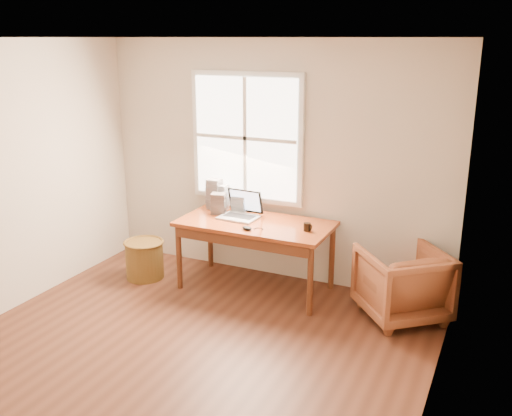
{
  "coord_description": "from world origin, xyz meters",
  "views": [
    {
      "loc": [
        2.39,
        -3.33,
        2.6
      ],
      "look_at": [
        0.08,
        1.65,
        0.95
      ],
      "focal_mm": 40.0,
      "sensor_mm": 36.0,
      "label": 1
    }
  ],
  "objects_px": {
    "armchair": "(402,283)",
    "coffee_mug": "(307,227)",
    "desk": "(255,224)",
    "cd_stack_a": "(222,197)",
    "laptop": "(238,204)",
    "wicker_stool": "(145,260)"
  },
  "relations": [
    {
      "from": "desk",
      "to": "cd_stack_a",
      "type": "distance_m",
      "value": 0.63
    },
    {
      "from": "desk",
      "to": "armchair",
      "type": "bearing_deg",
      "value": 0.0
    },
    {
      "from": "coffee_mug",
      "to": "cd_stack_a",
      "type": "xyz_separation_m",
      "value": [
        -1.13,
        0.31,
        0.1
      ]
    },
    {
      "from": "desk",
      "to": "coffee_mug",
      "type": "xyz_separation_m",
      "value": [
        0.59,
        -0.04,
        0.06
      ]
    },
    {
      "from": "armchair",
      "to": "coffee_mug",
      "type": "relative_size",
      "value": 9.3
    },
    {
      "from": "armchair",
      "to": "desk",
      "type": "bearing_deg",
      "value": -39.66
    },
    {
      "from": "laptop",
      "to": "coffee_mug",
      "type": "height_order",
      "value": "laptop"
    },
    {
      "from": "coffee_mug",
      "to": "laptop",
      "type": "bearing_deg",
      "value": 152.09
    },
    {
      "from": "cd_stack_a",
      "to": "laptop",
      "type": "bearing_deg",
      "value": -36.19
    },
    {
      "from": "armchair",
      "to": "coffee_mug",
      "type": "distance_m",
      "value": 1.06
    },
    {
      "from": "laptop",
      "to": "armchair",
      "type": "bearing_deg",
      "value": 2.38
    },
    {
      "from": "coffee_mug",
      "to": "cd_stack_a",
      "type": "distance_m",
      "value": 1.17
    },
    {
      "from": "coffee_mug",
      "to": "cd_stack_a",
      "type": "relative_size",
      "value": 0.29
    },
    {
      "from": "armchair",
      "to": "cd_stack_a",
      "type": "distance_m",
      "value": 2.18
    },
    {
      "from": "armchair",
      "to": "laptop",
      "type": "height_order",
      "value": "laptop"
    },
    {
      "from": "wicker_stool",
      "to": "cd_stack_a",
      "type": "height_order",
      "value": "cd_stack_a"
    },
    {
      "from": "wicker_stool",
      "to": "coffee_mug",
      "type": "distance_m",
      "value": 1.94
    },
    {
      "from": "armchair",
      "to": "laptop",
      "type": "xyz_separation_m",
      "value": [
        -1.76,
        0.03,
        0.57
      ]
    },
    {
      "from": "armchair",
      "to": "wicker_stool",
      "type": "xyz_separation_m",
      "value": [
        -2.8,
        -0.26,
        -0.14
      ]
    },
    {
      "from": "wicker_stool",
      "to": "laptop",
      "type": "bearing_deg",
      "value": 15.69
    },
    {
      "from": "laptop",
      "to": "coffee_mug",
      "type": "relative_size",
      "value": 5.74
    },
    {
      "from": "desk",
      "to": "cd_stack_a",
      "type": "xyz_separation_m",
      "value": [
        -0.54,
        0.27,
        0.16
      ]
    }
  ]
}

